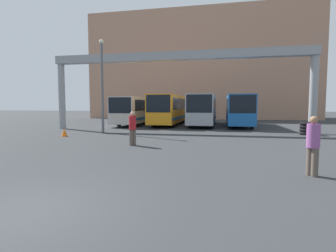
# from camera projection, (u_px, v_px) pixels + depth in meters

# --- Properties ---
(ground_plane) EXTENTS (200.00, 200.00, 0.00)m
(ground_plane) POSITION_uv_depth(u_px,v_px,m) (20.00, 215.00, 5.25)
(ground_plane) COLOR #2D3033
(building_backdrop) EXTENTS (37.63, 12.00, 17.87)m
(building_backdrop) POSITION_uv_depth(u_px,v_px,m) (201.00, 68.00, 47.44)
(building_backdrop) COLOR tan
(building_backdrop) RESTS_ON ground
(overhead_gantry) EXTENTS (22.32, 0.80, 6.74)m
(overhead_gantry) POSITION_uv_depth(u_px,v_px,m) (175.00, 66.00, 22.24)
(overhead_gantry) COLOR gray
(overhead_gantry) RESTS_ON ground
(bus_slot_0) EXTENTS (2.54, 11.19, 3.09)m
(bus_slot_0) POSITION_uv_depth(u_px,v_px,m) (138.00, 109.00, 30.59)
(bus_slot_0) COLOR beige
(bus_slot_0) RESTS_ON ground
(bus_slot_1) EXTENTS (2.56, 10.80, 3.30)m
(bus_slot_1) POSITION_uv_depth(u_px,v_px,m) (169.00, 108.00, 29.63)
(bus_slot_1) COLOR orange
(bus_slot_1) RESTS_ON ground
(bus_slot_2) EXTENTS (2.57, 10.78, 3.30)m
(bus_slot_2) POSITION_uv_depth(u_px,v_px,m) (203.00, 108.00, 28.85)
(bus_slot_2) COLOR #999EA5
(bus_slot_2) RESTS_ON ground
(bus_slot_3) EXTENTS (2.49, 10.48, 3.23)m
(bus_slot_3) POSITION_uv_depth(u_px,v_px,m) (239.00, 109.00, 27.94)
(bus_slot_3) COLOR #1959A5
(bus_slot_3) RESTS_ON ground
(pedestrian_far_center) EXTENTS (0.39, 0.39, 1.87)m
(pedestrian_far_center) POSITION_uv_depth(u_px,v_px,m) (313.00, 144.00, 8.07)
(pedestrian_far_center) COLOR brown
(pedestrian_far_center) RESTS_ON ground
(pedestrian_near_center) EXTENTS (0.39, 0.39, 1.87)m
(pedestrian_near_center) POSITION_uv_depth(u_px,v_px,m) (133.00, 127.00, 14.34)
(pedestrian_near_center) COLOR brown
(pedestrian_near_center) RESTS_ON ground
(traffic_cone) EXTENTS (0.44, 0.44, 0.55)m
(traffic_cone) POSITION_uv_depth(u_px,v_px,m) (64.00, 132.00, 18.65)
(traffic_cone) COLOR orange
(traffic_cone) RESTS_ON ground
(tire_stack) EXTENTS (1.04, 1.04, 0.96)m
(tire_stack) POSITION_uv_depth(u_px,v_px,m) (307.00, 128.00, 19.62)
(tire_stack) COLOR black
(tire_stack) RESTS_ON ground
(lamp_post) EXTENTS (0.36, 0.36, 7.36)m
(lamp_post) POSITION_uv_depth(u_px,v_px,m) (102.00, 82.00, 20.74)
(lamp_post) COLOR #595B60
(lamp_post) RESTS_ON ground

